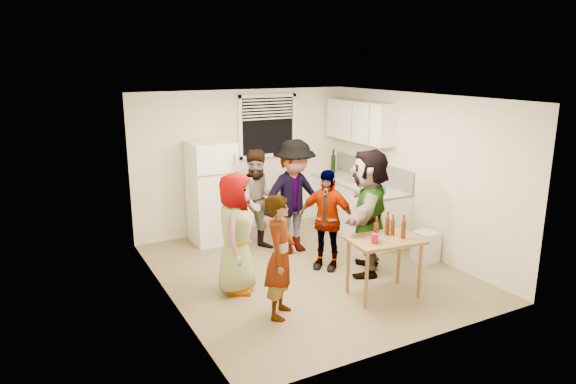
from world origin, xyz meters
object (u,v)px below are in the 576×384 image
beer_bottle_table (392,235)px  guest_back_right (294,251)px  beer_bottle_counter (367,188)px  red_cup (374,243)px  guest_orange (366,271)px  guest_back_left (260,249)px  serving_table (382,295)px  guest_black (325,267)px  trash_bin (426,246)px  blue_cup (383,194)px  refrigerator (212,192)px  kettle (354,182)px  wine_bottle (333,173)px  guest_stripe (281,315)px  guest_grey (237,290)px

beer_bottle_table → guest_back_right: (-0.41, 1.90, -0.78)m
beer_bottle_counter → red_cup: (-1.35, -1.98, -0.12)m
guest_orange → guest_back_left: bearing=-107.3°
serving_table → guest_back_right: (-0.25, 1.95, 0.00)m
guest_black → trash_bin: bearing=31.6°
serving_table → guest_back_right: bearing=97.4°
beer_bottle_table → guest_orange: size_ratio=0.12×
blue_cup → guest_orange: bearing=-138.7°
blue_cup → red_cup: 2.02m
guest_back_right → guest_orange: 1.32m
refrigerator → red_cup: refrigerator is taller
beer_bottle_counter → guest_orange: 1.69m
refrigerator → kettle: refrigerator is taller
trash_bin → guest_back_left: trash_bin is taller
red_cup → guest_back_left: red_cup is taller
blue_cup → refrigerator: bearing=145.7°
refrigerator → trash_bin: (2.53, -2.40, -0.60)m
wine_bottle → guest_stripe: size_ratio=0.22×
red_cup → guest_black: red_cup is taller
guest_back_right → beer_bottle_table: bearing=-83.2°
refrigerator → kettle: size_ratio=7.49×
kettle → serving_table: bearing=-94.0°
wine_bottle → blue_cup: 1.75m
guest_back_left → guest_black: (0.54, -1.14, 0.00)m
wine_bottle → guest_black: size_ratio=0.23×
refrigerator → beer_bottle_counter: bearing=-25.6°
guest_grey → beer_bottle_table: bearing=-85.8°
blue_cup → guest_orange: (-0.81, -0.71, -0.90)m
guest_stripe → guest_orange: size_ratio=0.83×
beer_bottle_counter → guest_grey: bearing=-162.4°
beer_bottle_table → red_cup: (-0.38, -0.12, 0.00)m
red_cup → guest_back_left: (-0.48, 2.35, -0.78)m
blue_cup → beer_bottle_table: 1.69m
blue_cup → kettle: bearing=84.8°
guest_back_right → guest_black: size_ratio=1.22×
trash_bin → guest_back_right: bearing=139.9°
trash_bin → blue_cup: bearing=104.8°
wine_bottle → trash_bin: bearing=-89.3°
serving_table → guest_orange: (0.29, 0.74, 0.00)m
guest_back_right → guest_orange: guest_back_right is taller
red_cup → guest_back_right: bearing=90.8°
wine_bottle → blue_cup: size_ratio=2.51×
guest_stripe → guest_black: (1.26, 0.99, 0.00)m
wine_bottle → serving_table: (-1.28, -3.19, -0.90)m
guest_grey → guest_back_left: size_ratio=0.97×
guest_back_right → wine_bottle: bearing=33.8°
trash_bin → guest_stripe: 2.79m
kettle → trash_bin: size_ratio=0.49×
wine_bottle → guest_black: (-1.44, -2.06, -0.90)m
red_cup → guest_black: size_ratio=0.08×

